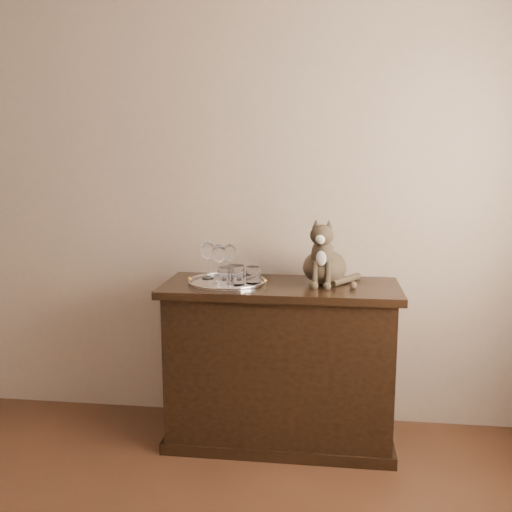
{
  "coord_description": "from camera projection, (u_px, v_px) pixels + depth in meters",
  "views": [
    {
      "loc": [
        0.84,
        -0.88,
        1.48
      ],
      "look_at": [
        0.47,
        1.95,
        0.99
      ],
      "focal_mm": 40.0,
      "sensor_mm": 36.0,
      "label": 1
    }
  ],
  "objects": [
    {
      "name": "wine_glass_d",
      "position": [
        219.0,
        263.0,
        2.89
      ],
      "size": [
        0.07,
        0.07,
        0.2
      ],
      "primitive_type": null,
      "color": "white",
      "rests_on": "tray"
    },
    {
      "name": "tumbler_b",
      "position": [
        226.0,
        277.0,
        2.82
      ],
      "size": [
        0.08,
        0.08,
        0.09
      ],
      "primitive_type": "cylinder",
      "color": "white",
      "rests_on": "tray"
    },
    {
      "name": "wine_glass_a",
      "position": [
        208.0,
        260.0,
        2.99
      ],
      "size": [
        0.07,
        0.07,
        0.2
      ],
      "primitive_type": null,
      "color": "silver",
      "rests_on": "tray"
    },
    {
      "name": "tray",
      "position": [
        227.0,
        283.0,
        2.92
      ],
      "size": [
        0.4,
        0.4,
        0.01
      ],
      "primitive_type": "cylinder",
      "color": "silver",
      "rests_on": "sideboard"
    },
    {
      "name": "wall_back",
      "position": [
        179.0,
        182.0,
        3.19
      ],
      "size": [
        4.0,
        0.1,
        2.7
      ],
      "primitive_type": "cube",
      "color": "tan",
      "rests_on": "ground"
    },
    {
      "name": "cat",
      "position": [
        325.0,
        250.0,
        2.89
      ],
      "size": [
        0.38,
        0.36,
        0.34
      ],
      "primitive_type": null,
      "rotation": [
        0.0,
        0.0,
        -0.13
      ],
      "color": "#4E402E",
      "rests_on": "sideboard"
    },
    {
      "name": "wine_glass_b",
      "position": [
        230.0,
        261.0,
        2.99
      ],
      "size": [
        0.07,
        0.07,
        0.18
      ],
      "primitive_type": null,
      "color": "white",
      "rests_on": "tray"
    },
    {
      "name": "tumbler_c",
      "position": [
        253.0,
        275.0,
        2.88
      ],
      "size": [
        0.08,
        0.08,
        0.09
      ],
      "primitive_type": "cylinder",
      "color": "silver",
      "rests_on": "tray"
    },
    {
      "name": "sideboard",
      "position": [
        280.0,
        364.0,
        2.97
      ],
      "size": [
        1.2,
        0.5,
        0.85
      ],
      "primitive_type": null,
      "color": "black",
      "rests_on": "ground"
    },
    {
      "name": "tumbler_a",
      "position": [
        236.0,
        275.0,
        2.84
      ],
      "size": [
        0.09,
        0.09,
        0.1
      ],
      "primitive_type": "cylinder",
      "color": "silver",
      "rests_on": "tray"
    }
  ]
}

